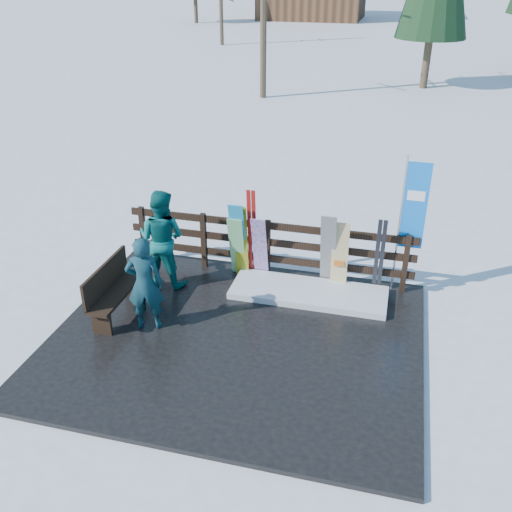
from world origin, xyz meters
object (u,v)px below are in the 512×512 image
(snowboard_5, at_px, (340,256))
(bench, at_px, (113,288))
(person_front, at_px, (145,284))
(person_back, at_px, (162,238))
(rental_flag, at_px, (411,211))
(snowboard_4, at_px, (328,251))
(snowboard_3, at_px, (260,248))
(snowboard_1, at_px, (237,247))
(snowboard_2, at_px, (241,242))
(snowboard_0, at_px, (239,240))

(snowboard_5, bearing_deg, bench, -153.47)
(bench, relative_size, person_front, 0.90)
(person_front, bearing_deg, person_back, -93.30)
(rental_flag, bearing_deg, person_front, -150.60)
(person_back, bearing_deg, person_front, 106.80)
(snowboard_4, bearing_deg, snowboard_5, 0.00)
(snowboard_3, relative_size, snowboard_4, 0.87)
(snowboard_1, distance_m, snowboard_2, 0.15)
(snowboard_1, distance_m, snowboard_5, 1.97)
(snowboard_3, xyz_separation_m, snowboard_4, (1.29, 0.00, 0.10))
(snowboard_2, relative_size, person_back, 0.81)
(snowboard_3, bearing_deg, snowboard_2, 180.00)
(rental_flag, bearing_deg, bench, -156.47)
(snowboard_1, relative_size, person_front, 0.78)
(bench, height_order, person_front, person_front)
(snowboard_0, relative_size, snowboard_2, 1.07)
(bench, relative_size, person_back, 0.80)
(snowboard_1, height_order, person_front, person_front)
(snowboard_1, relative_size, person_back, 0.69)
(snowboard_1, bearing_deg, snowboard_0, 0.00)
(snowboard_1, xyz_separation_m, person_back, (-1.27, -0.59, 0.30))
(snowboard_2, bearing_deg, snowboard_4, -0.00)
(bench, xyz_separation_m, snowboard_1, (1.70, 1.83, 0.12))
(snowboard_3, bearing_deg, snowboard_1, 180.00)
(snowboard_2, bearing_deg, snowboard_0, 180.00)
(snowboard_0, relative_size, snowboard_5, 1.16)
(snowboard_0, distance_m, rental_flag, 3.20)
(snowboard_0, bearing_deg, snowboard_5, -0.00)
(snowboard_1, relative_size, rental_flag, 0.50)
(bench, bearing_deg, rental_flag, 23.53)
(snowboard_0, distance_m, snowboard_1, 0.16)
(snowboard_3, bearing_deg, bench, -139.64)
(snowboard_4, xyz_separation_m, rental_flag, (1.38, 0.27, 0.83))
(bench, height_order, snowboard_0, snowboard_0)
(snowboard_2, distance_m, snowboard_3, 0.38)
(snowboard_0, xyz_separation_m, person_front, (-1.01, -2.04, 0.04))
(bench, relative_size, snowboard_4, 0.95)
(snowboard_0, height_order, snowboard_3, snowboard_0)
(snowboard_5, bearing_deg, rental_flag, 13.12)
(snowboard_0, distance_m, person_back, 1.44)
(snowboard_3, bearing_deg, person_back, -161.21)
(person_front, bearing_deg, rental_flag, -165.59)
(person_front, distance_m, person_back, 1.48)
(snowboard_1, distance_m, snowboard_3, 0.46)
(snowboard_5, relative_size, person_front, 0.84)
(bench, bearing_deg, snowboard_5, 26.53)
(bench, relative_size, snowboard_2, 0.99)
(snowboard_4, height_order, rental_flag, rental_flag)
(snowboard_5, bearing_deg, snowboard_3, 180.00)
(snowboard_0, bearing_deg, snowboard_2, 0.00)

